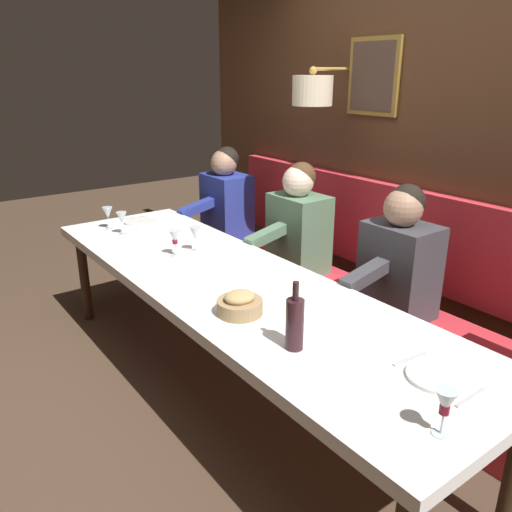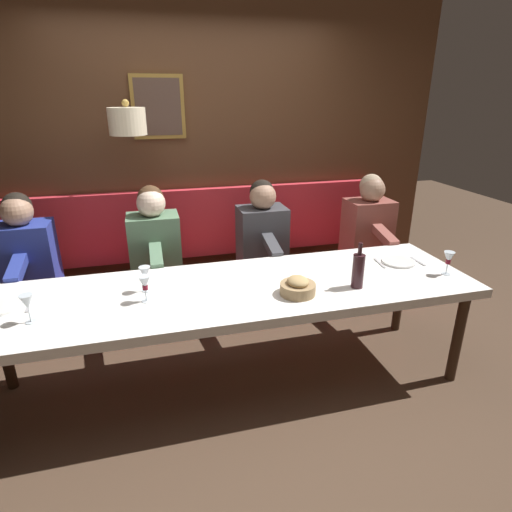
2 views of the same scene
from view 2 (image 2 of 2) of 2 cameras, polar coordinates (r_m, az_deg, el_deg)
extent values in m
plane|color=#4C3828|center=(3.07, -2.96, -16.85)|extent=(12.00, 12.00, 0.00)
cube|color=white|center=(2.69, -3.24, -4.88)|extent=(0.90, 3.19, 0.06)
cylinder|color=#301E12|center=(3.22, 25.84, -9.98)|extent=(0.07, 0.07, 0.68)
cylinder|color=#301E12|center=(3.70, 19.05, -4.83)|extent=(0.07, 0.07, 0.68)
cylinder|color=#301E12|center=(3.30, -31.30, -10.30)|extent=(0.07, 0.07, 0.68)
cube|color=red|center=(3.69, -5.92, -5.71)|extent=(0.52, 3.39, 0.45)
cube|color=#51331E|center=(3.90, -8.07, 14.55)|extent=(0.10, 4.59, 2.90)
cube|color=red|center=(3.95, -7.40, 4.58)|extent=(0.10, 3.39, 0.64)
cube|color=olive|center=(3.79, -13.23, 19.21)|extent=(0.04, 0.43, 0.51)
cube|color=#4C382D|center=(3.77, -13.21, 19.20)|extent=(0.01, 0.37, 0.45)
cylinder|color=#A37F38|center=(3.63, -17.38, 19.53)|extent=(0.35, 0.02, 0.02)
cylinder|color=beige|center=(3.46, -17.19, 17.17)|extent=(0.28, 0.28, 0.20)
sphere|color=#A37F38|center=(3.45, -17.43, 19.31)|extent=(0.06, 0.06, 0.06)
cube|color=#934C42|center=(3.96, 14.94, 3.44)|extent=(0.30, 0.40, 0.56)
sphere|color=#A37A60|center=(3.84, 15.62, 8.73)|extent=(0.22, 0.22, 0.22)
sphere|color=tan|center=(3.86, 15.44, 9.27)|extent=(0.20, 0.20, 0.20)
cube|color=#934C42|center=(3.71, 17.15, 2.67)|extent=(0.33, 0.09, 0.14)
cube|color=#3D3D42|center=(3.58, 0.82, 2.31)|extent=(0.30, 0.40, 0.56)
sphere|color=#A37A60|center=(3.46, 0.94, 8.15)|extent=(0.22, 0.22, 0.22)
sphere|color=black|center=(3.48, 0.81, 8.75)|extent=(0.20, 0.20, 0.20)
cube|color=#3D3D42|center=(3.30, 2.17, 1.38)|extent=(0.33, 0.09, 0.14)
cube|color=#567A5B|center=(3.46, -13.61, 1.01)|extent=(0.30, 0.40, 0.56)
sphere|color=beige|center=(3.33, -14.16, 7.01)|extent=(0.22, 0.22, 0.22)
sphere|color=#4C331E|center=(3.36, -14.22, 7.64)|extent=(0.20, 0.20, 0.20)
cube|color=#567A5B|center=(3.18, -13.48, -0.07)|extent=(0.33, 0.09, 0.14)
cube|color=#283893|center=(3.58, -28.72, -0.42)|extent=(0.30, 0.40, 0.56)
sphere|color=#A37A60|center=(3.46, -29.89, 5.30)|extent=(0.22, 0.22, 0.22)
sphere|color=black|center=(3.48, -29.87, 5.92)|extent=(0.20, 0.20, 0.20)
cube|color=#283893|center=(3.31, -29.89, -1.58)|extent=(0.33, 0.09, 0.14)
cylinder|color=white|center=(2.84, -31.43, -5.91)|extent=(0.24, 0.24, 0.01)
cube|color=silver|center=(2.78, -28.68, -5.97)|extent=(0.17, 0.03, 0.01)
cylinder|color=white|center=(3.23, 18.93, -0.76)|extent=(0.24, 0.24, 0.01)
cube|color=silver|center=(3.29, 21.22, -0.69)|extent=(0.17, 0.02, 0.01)
cube|color=silver|center=(3.17, 16.53, -0.95)|extent=(0.18, 0.04, 0.01)
cylinder|color=silver|center=(2.72, -14.70, -4.60)|extent=(0.06, 0.06, 0.00)
cylinder|color=silver|center=(2.70, -14.77, -3.85)|extent=(0.01, 0.01, 0.07)
cone|color=silver|center=(2.67, -14.93, -2.29)|extent=(0.07, 0.07, 0.08)
cylinder|color=silver|center=(2.59, -14.72, -5.96)|extent=(0.06, 0.06, 0.00)
cylinder|color=silver|center=(2.57, -14.80, -5.17)|extent=(0.01, 0.01, 0.07)
cone|color=silver|center=(2.54, -14.97, -3.55)|extent=(0.07, 0.07, 0.08)
cylinder|color=maroon|center=(2.55, -14.91, -4.17)|extent=(0.03, 0.03, 0.02)
cylinder|color=silver|center=(2.59, -28.36, -7.92)|extent=(0.06, 0.06, 0.00)
cylinder|color=silver|center=(2.58, -28.51, -7.15)|extent=(0.01, 0.01, 0.07)
cone|color=silver|center=(2.54, -28.83, -5.55)|extent=(0.07, 0.07, 0.08)
cylinder|color=silver|center=(3.15, 24.51, -2.24)|extent=(0.06, 0.06, 0.00)
cylinder|color=silver|center=(3.13, 24.62, -1.58)|extent=(0.01, 0.01, 0.07)
cone|color=silver|center=(3.10, 24.84, -0.22)|extent=(0.07, 0.07, 0.08)
cylinder|color=maroon|center=(3.11, 24.76, -0.68)|extent=(0.03, 0.03, 0.03)
cylinder|color=#33191E|center=(2.71, 13.77, -2.03)|extent=(0.08, 0.08, 0.22)
cylinder|color=#33191E|center=(2.66, 14.05, 0.94)|extent=(0.03, 0.03, 0.08)
cylinder|color=#9E7F56|center=(2.59, 5.72, -4.49)|extent=(0.22, 0.22, 0.07)
ellipsoid|color=tan|center=(2.57, 5.76, -3.48)|extent=(0.15, 0.13, 0.06)
camera|label=1|loc=(2.82, 57.37, 10.50)|focal=35.92mm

